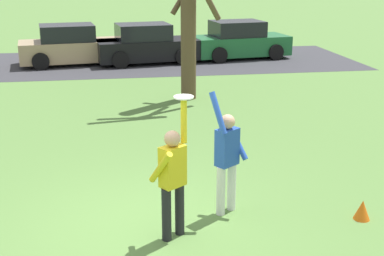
{
  "coord_description": "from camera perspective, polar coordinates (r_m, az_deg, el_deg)",
  "views": [
    {
      "loc": [
        -0.39,
        -7.18,
        3.84
      ],
      "look_at": [
        0.87,
        0.82,
        1.28
      ],
      "focal_mm": 48.29,
      "sensor_mm": 36.0,
      "label": 1
    }
  ],
  "objects": [
    {
      "name": "bare_tree_tall",
      "position": [
        15.14,
        -0.31,
        13.75
      ],
      "size": [
        1.8,
        1.45,
        5.85
      ],
      "color": "brown",
      "rests_on": "ground_plane"
    },
    {
      "name": "frisbee_disc",
      "position": [
        7.19,
        -0.92,
        3.44
      ],
      "size": [
        0.28,
        0.28,
        0.02
      ],
      "primitive_type": "cylinder",
      "color": "white",
      "rests_on": "person_catcher"
    },
    {
      "name": "parked_car_black",
      "position": [
        21.46,
        -5.08,
        9.11
      ],
      "size": [
        4.31,
        2.47,
        1.59
      ],
      "rotation": [
        0.0,
        0.0,
        0.14
      ],
      "color": "black",
      "rests_on": "ground_plane"
    },
    {
      "name": "parking_strip",
      "position": [
        21.8,
        -4.19,
        7.34
      ],
      "size": [
        16.76,
        6.4,
        0.01
      ],
      "primitive_type": "cube",
      "color": "#38383D",
      "rests_on": "ground_plane"
    },
    {
      "name": "field_cone_orange",
      "position": [
        8.66,
        18.29,
        -8.58
      ],
      "size": [
        0.26,
        0.26,
        0.32
      ],
      "primitive_type": "cone",
      "color": "orange",
      "rests_on": "ground_plane"
    },
    {
      "name": "person_catcher",
      "position": [
        7.39,
        -2.15,
        -5.24
      ],
      "size": [
        0.57,
        0.54,
        2.08
      ],
      "rotation": [
        0.0,
        0.0,
        0.62
      ],
      "color": "black",
      "rests_on": "ground_plane"
    },
    {
      "name": "parked_car_tan",
      "position": [
        21.65,
        -13.24,
        8.79
      ],
      "size": [
        4.31,
        2.47,
        1.59
      ],
      "rotation": [
        0.0,
        0.0,
        0.14
      ],
      "color": "tan",
      "rests_on": "ground_plane"
    },
    {
      "name": "ground_plane",
      "position": [
        8.15,
        -5.25,
        -10.67
      ],
      "size": [
        120.0,
        120.0,
        0.0
      ],
      "primitive_type": "plane",
      "color": "#567F3D"
    },
    {
      "name": "person_defender",
      "position": [
        8.17,
        3.89,
        -3.03
      ],
      "size": [
        0.65,
        0.63,
        2.05
      ],
      "rotation": [
        0.0,
        0.0,
        3.76
      ],
      "color": "silver",
      "rests_on": "ground_plane"
    },
    {
      "name": "parked_car_green",
      "position": [
        22.61,
        5.23,
        9.53
      ],
      "size": [
        4.31,
        2.47,
        1.59
      ],
      "rotation": [
        0.0,
        0.0,
        0.14
      ],
      "color": "#1E6633",
      "rests_on": "ground_plane"
    }
  ]
}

